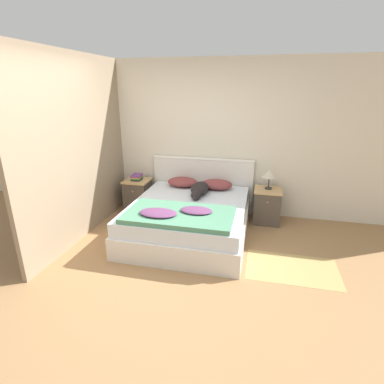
% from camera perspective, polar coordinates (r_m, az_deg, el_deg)
% --- Properties ---
extents(ground_plane, '(16.00, 16.00, 0.00)m').
position_cam_1_polar(ground_plane, '(3.69, -6.07, -15.31)').
color(ground_plane, '#997047').
extents(wall_back, '(9.00, 0.06, 2.55)m').
position_cam_1_polar(wall_back, '(5.16, 1.27, 10.17)').
color(wall_back, beige).
rests_on(wall_back, ground_plane).
extents(wall_side_left, '(0.06, 3.10, 2.55)m').
position_cam_1_polar(wall_side_left, '(4.71, -19.30, 8.24)').
color(wall_side_left, gray).
rests_on(wall_side_left, ground_plane).
extents(bed, '(1.67, 1.93, 0.51)m').
position_cam_1_polar(bed, '(4.44, -0.57, -5.18)').
color(bed, silver).
rests_on(bed, ground_plane).
extents(headboard, '(1.75, 0.06, 0.96)m').
position_cam_1_polar(headboard, '(5.25, 1.99, 1.66)').
color(headboard, silver).
rests_on(headboard, ground_plane).
extents(nightstand_left, '(0.43, 0.44, 0.56)m').
position_cam_1_polar(nightstand_left, '(5.42, -10.25, -0.54)').
color(nightstand_left, '#4C4238').
rests_on(nightstand_left, ground_plane).
extents(nightstand_right, '(0.43, 0.44, 0.56)m').
position_cam_1_polar(nightstand_right, '(5.00, 14.06, -2.52)').
color(nightstand_right, '#4C4238').
rests_on(nightstand_right, ground_plane).
extents(pillow_left, '(0.51, 0.37, 0.15)m').
position_cam_1_polar(pillow_left, '(5.05, -1.80, 1.94)').
color(pillow_left, brown).
rests_on(pillow_left, bed).
extents(pillow_right, '(0.51, 0.37, 0.15)m').
position_cam_1_polar(pillow_right, '(4.94, 4.71, 1.47)').
color(pillow_right, brown).
rests_on(pillow_right, bed).
extents(quilt, '(1.39, 0.78, 0.11)m').
position_cam_1_polar(quilt, '(3.86, -2.63, -4.27)').
color(quilt, '#4C8466').
rests_on(quilt, bed).
extents(dog, '(0.27, 0.70, 0.18)m').
position_cam_1_polar(dog, '(4.65, 1.41, 0.52)').
color(dog, black).
rests_on(dog, bed).
extents(book_stack, '(0.18, 0.23, 0.10)m').
position_cam_1_polar(book_stack, '(5.32, -10.46, 2.80)').
color(book_stack, '#232328').
rests_on(book_stack, nightstand_left).
extents(table_lamp, '(0.23, 0.23, 0.31)m').
position_cam_1_polar(table_lamp, '(4.86, 14.55, 3.32)').
color(table_lamp, '#2D2D33').
rests_on(table_lamp, nightstand_right).
extents(rug, '(1.09, 0.68, 0.00)m').
position_cam_1_polar(rug, '(3.96, 18.49, -13.66)').
color(rug, tan).
rests_on(rug, ground_plane).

